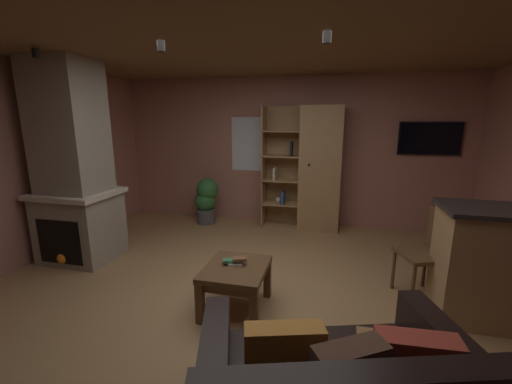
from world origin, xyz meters
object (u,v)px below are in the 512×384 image
Objects in this scene: coffee_table at (236,275)px; potted_floor_plant at (206,199)px; bookshelf_cabinet at (315,170)px; dining_chair at (430,248)px; stone_fireplace at (74,174)px; table_book_0 at (236,263)px; table_book_2 at (240,259)px; table_book_1 at (229,261)px; wall_mounted_tv at (429,138)px.

potted_floor_plant is at bearing 117.80° from coffee_table.
bookshelf_cabinet is 2.20× the size of dining_chair.
dining_chair is at bearing 20.51° from coffee_table.
stone_fireplace is at bearing -146.22° from bookshelf_cabinet.
stone_fireplace is 2.19m from potted_floor_plant.
table_book_2 is (0.04, 0.00, 0.05)m from table_book_0.
bookshelf_cabinet reaches higher than table_book_1.
table_book_0 is at bearing -14.90° from stone_fireplace.
coffee_table is (2.33, -0.66, -0.78)m from stone_fireplace.
stone_fireplace is 2.48m from table_book_0.
table_book_1 is (-0.64, -2.56, -0.52)m from bookshelf_cabinet.
coffee_table is (-0.56, -2.59, -0.65)m from bookshelf_cabinet.
table_book_0 is 0.15× the size of dining_chair.
table_book_2 reaches higher than table_book_1.
wall_mounted_tv reaches higher than table_book_2.
dining_chair is at bearing 18.75° from table_book_1.
table_book_0 is (-0.02, 0.05, 0.10)m from coffee_table.
coffee_table is 5.38× the size of table_book_1.
bookshelf_cabinet reaches higher than potted_floor_plant.
wall_mounted_tv reaches higher than coffee_table.
dining_chair reaches higher than table_book_1.
bookshelf_cabinet is 1.80m from wall_mounted_tv.
table_book_2 is 2.75m from potted_floor_plant.
stone_fireplace is 19.31× the size of table_book_2.
table_book_2 is at bearing -14.56° from stone_fireplace.
table_book_0 is at bearing -174.46° from table_book_2.
table_book_2 is 0.16× the size of potted_floor_plant.
table_book_1 is at bearing -172.87° from table_book_2.
table_book_0 is at bearing 8.18° from table_book_1.
table_book_0 is at bearing 108.96° from coffee_table.
dining_chair is 1.02× the size of wall_mounted_tv.
dining_chair reaches higher than table_book_2.
coffee_table is 3.79m from wall_mounted_tv.
wall_mounted_tv is at bearing 50.29° from table_book_0.
table_book_0 is at bearing -160.92° from dining_chair.
coffee_table is at bearing -15.87° from stone_fireplace.
stone_fireplace is 3.48m from bookshelf_cabinet.
dining_chair is (1.85, 0.69, 0.18)m from coffee_table.
dining_chair is 3.61m from potted_floor_plant.
bookshelf_cabinet is at bearing 4.06° from potted_floor_plant.
potted_floor_plant is at bearing 150.66° from dining_chair.
table_book_1 is 0.14× the size of wall_mounted_tv.
stone_fireplace reaches higher than table_book_1.
stone_fireplace is 5.09m from wall_mounted_tv.
bookshelf_cabinet is at bearing 78.06° from table_book_2.
table_book_0 is 1.98m from dining_chair.
table_book_2 is at bearing 63.88° from coffee_table.
stone_fireplace is 2.73× the size of dining_chair.
wall_mounted_tv reaches higher than potted_floor_plant.
dining_chair is at bearing -101.35° from wall_mounted_tv.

